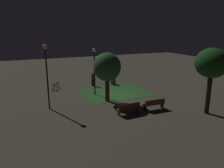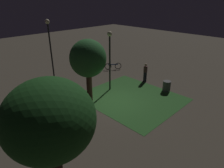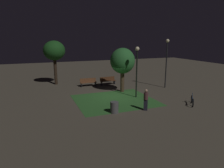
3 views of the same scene
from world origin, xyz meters
name	(u,v)px [view 2 (image 2 of 3)]	position (x,y,z in m)	size (l,w,h in m)	color
ground_plane	(117,101)	(0.00, 0.00, 0.00)	(60.00, 60.00, 0.00)	#4C4438
grass_lawn	(132,98)	(0.39, 1.15, 0.01)	(6.62, 5.84, 0.01)	#2D6028
bench_back_row	(45,115)	(-1.15, -4.76, 0.48)	(1.82, 0.58, 0.88)	#512D19
bench_front_left	(67,133)	(1.15, -4.76, 0.48)	(1.81, 0.52, 0.88)	brown
tree_right_canopy	(50,122)	(4.37, -7.04, 3.80)	(2.40, 2.40, 4.97)	#2D2116
tree_back_left	(88,59)	(-1.39, -1.25, 3.03)	(2.39, 2.39, 4.32)	#423021
lamp_post_plaza_east	(50,41)	(-6.41, -1.14, 3.43)	(0.36, 0.36, 5.13)	black
lamp_post_plaza_west	(110,51)	(-1.73, 1.03, 3.06)	(0.36, 0.36, 4.50)	black
trash_bin	(167,86)	(1.55, 3.94, 0.41)	(0.59, 0.59, 0.82)	#4C4C4C
bicycle	(113,66)	(-4.89, 4.57, 0.34)	(1.06, 1.37, 0.93)	black
pedestrian	(145,72)	(-0.78, 4.30, 0.85)	(0.34, 0.32, 1.61)	black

